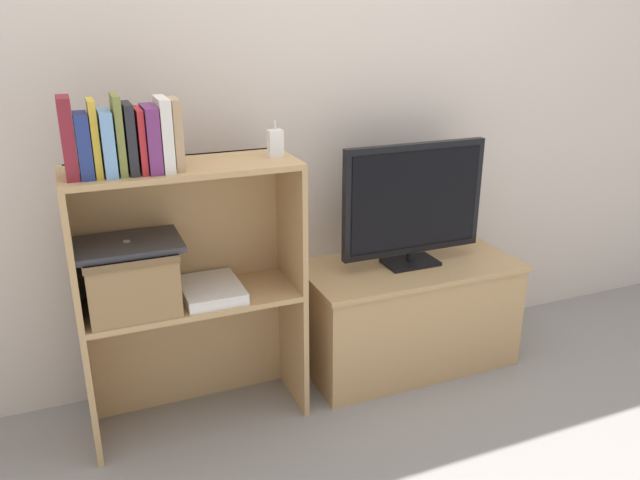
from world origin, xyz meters
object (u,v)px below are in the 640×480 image
at_px(book_plum, 151,139).
at_px(baby_monitor, 275,143).
at_px(book_skyblue, 107,143).
at_px(book_olive, 119,135).
at_px(tv_stand, 408,313).
at_px(tv, 414,202).
at_px(book_charcoal, 130,138).
at_px(book_ivory, 164,134).
at_px(book_mustard, 95,138).
at_px(magazine_stack, 211,290).
at_px(storage_basket_left, 131,276).
at_px(book_crimson, 140,140).
at_px(book_navy, 84,145).
at_px(book_maroon, 68,138).
at_px(book_tan, 176,134).
at_px(laptop, 127,245).

relative_size(book_plum, baby_monitor, 1.65).
height_order(book_skyblue, book_olive, book_olive).
xyz_separation_m(tv_stand, tv, (-0.00, -0.00, 0.50)).
xyz_separation_m(book_charcoal, book_ivory, (0.10, -0.00, 0.01)).
xyz_separation_m(book_mustard, book_olive, (0.07, 0.00, 0.01)).
relative_size(book_ivory, baby_monitor, 1.84).
height_order(tv, magazine_stack, tv).
relative_size(baby_monitor, storage_basket_left, 0.41).
bearing_deg(book_mustard, tv, 5.16).
xyz_separation_m(tv_stand, baby_monitor, (-0.60, -0.06, 0.79)).
bearing_deg(book_charcoal, book_crimson, 0.00).
xyz_separation_m(book_plum, storage_basket_left, (-0.10, 0.03, -0.46)).
bearing_deg(baby_monitor, book_mustard, -175.25).
relative_size(book_navy, book_plum, 0.95).
bearing_deg(book_olive, tv_stand, 5.56).
relative_size(book_mustard, book_olive, 0.95).
relative_size(tv_stand, book_maroon, 3.74).
distance_m(book_charcoal, book_plum, 0.06).
xyz_separation_m(book_navy, magazine_stack, (0.36, 0.04, -0.55)).
xyz_separation_m(book_mustard, book_ivory, (0.20, -0.00, -0.00)).
relative_size(book_maroon, book_skyblue, 1.24).
bearing_deg(book_olive, storage_basket_left, 105.45).
bearing_deg(book_tan, book_mustard, 180.00).
relative_size(book_plum, storage_basket_left, 0.68).
xyz_separation_m(book_plum, magazine_stack, (0.16, 0.04, -0.56)).
height_order(tv_stand, book_maroon, book_maroon).
bearing_deg(tv_stand, laptop, -176.19).
height_order(book_maroon, book_charcoal, book_maroon).
distance_m(storage_basket_left, laptop, 0.11).
relative_size(tv, laptop, 1.79).
bearing_deg(book_navy, tv_stand, 5.09).
height_order(book_olive, book_plum, book_olive).
height_order(tv, book_maroon, book_maroon).
xyz_separation_m(book_skyblue, book_tan, (0.21, 0.00, 0.01)).
distance_m(book_plum, magazine_stack, 0.58).
height_order(book_skyblue, storage_basket_left, book_skyblue).
xyz_separation_m(book_charcoal, book_tan, (0.14, 0.00, 0.00)).
relative_size(book_maroon, baby_monitor, 1.97).
height_order(book_maroon, book_skyblue, book_maroon).
height_order(book_mustard, book_crimson, book_mustard).
height_order(book_maroon, book_plum, book_maroon).
bearing_deg(tv, book_tan, -173.54).
bearing_deg(baby_monitor, book_ivory, -172.71).
xyz_separation_m(book_navy, book_plum, (0.20, -0.00, 0.01)).
bearing_deg(book_maroon, laptop, 13.94).
distance_m(book_skyblue, book_olive, 0.04).
xyz_separation_m(tv, book_ivory, (-0.98, -0.11, 0.36)).
xyz_separation_m(book_olive, book_charcoal, (0.03, 0.00, -0.01)).
bearing_deg(book_mustard, tv_stand, 5.23).
xyz_separation_m(tv, book_olive, (-1.11, -0.11, 0.37)).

